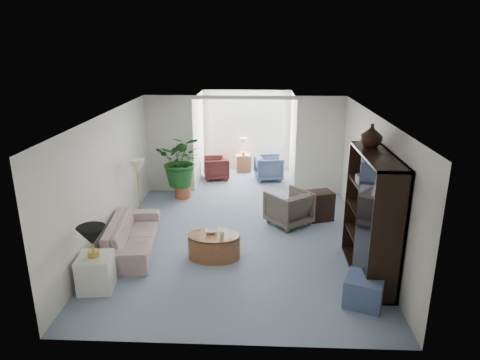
{
  "coord_description": "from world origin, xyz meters",
  "views": [
    {
      "loc": [
        0.37,
        -7.69,
        3.78
      ],
      "look_at": [
        0.0,
        0.6,
        1.1
      ],
      "focal_mm": 32.39,
      "sensor_mm": 36.0,
      "label": 1
    }
  ],
  "objects_px": {
    "coffee_bowl": "(212,231)",
    "sofa": "(132,235)",
    "floor_lamp": "(137,166)",
    "table_lamp": "(92,236)",
    "framed_picture": "(375,162)",
    "coffee_table": "(214,246)",
    "end_table": "(96,273)",
    "ottoman": "(364,291)",
    "sunroom_chair_maroon": "(216,168)",
    "plant_pot": "(183,191)",
    "sunroom_table": "(243,163)",
    "side_table_dark": "(320,206)",
    "wingback_chair": "(289,208)",
    "entertainment_cabinet": "(372,216)",
    "cabinet_urn": "(371,135)",
    "coffee_cup": "(222,235)",
    "sunroom_chair_blue": "(269,168)"
  },
  "relations": [
    {
      "from": "floor_lamp",
      "to": "wingback_chair",
      "type": "xyz_separation_m",
      "value": [
        3.23,
        -0.03,
        -0.88
      ]
    },
    {
      "from": "sofa",
      "to": "sunroom_table",
      "type": "height_order",
      "value": "sofa"
    },
    {
      "from": "coffee_bowl",
      "to": "side_table_dark",
      "type": "height_order",
      "value": "side_table_dark"
    },
    {
      "from": "floor_lamp",
      "to": "table_lamp",
      "type": "bearing_deg",
      "value": -89.42
    },
    {
      "from": "end_table",
      "to": "table_lamp",
      "type": "bearing_deg",
      "value": 0.0
    },
    {
      "from": "end_table",
      "to": "cabinet_urn",
      "type": "relative_size",
      "value": 1.5
    },
    {
      "from": "table_lamp",
      "to": "cabinet_urn",
      "type": "relative_size",
      "value": 1.15
    },
    {
      "from": "coffee_bowl",
      "to": "sunroom_chair_maroon",
      "type": "xyz_separation_m",
      "value": [
        -0.37,
        4.62,
        -0.16
      ]
    },
    {
      "from": "floor_lamp",
      "to": "side_table_dark",
      "type": "bearing_deg",
      "value": 3.88
    },
    {
      "from": "ottoman",
      "to": "sunroom_chair_maroon",
      "type": "distance_m",
      "value": 6.69
    },
    {
      "from": "framed_picture",
      "to": "coffee_table",
      "type": "distance_m",
      "value": 3.28
    },
    {
      "from": "sofa",
      "to": "plant_pot",
      "type": "bearing_deg",
      "value": -15.32
    },
    {
      "from": "coffee_table",
      "to": "plant_pot",
      "type": "distance_m",
      "value": 3.33
    },
    {
      "from": "framed_picture",
      "to": "entertainment_cabinet",
      "type": "relative_size",
      "value": 0.24
    },
    {
      "from": "wingback_chair",
      "to": "sunroom_chair_blue",
      "type": "xyz_separation_m",
      "value": [
        -0.36,
        3.14,
        -0.03
      ]
    },
    {
      "from": "end_table",
      "to": "coffee_bowl",
      "type": "height_order",
      "value": "end_table"
    },
    {
      "from": "coffee_bowl",
      "to": "sunroom_table",
      "type": "height_order",
      "value": "sunroom_table"
    },
    {
      "from": "table_lamp",
      "to": "ottoman",
      "type": "relative_size",
      "value": 0.81
    },
    {
      "from": "sofa",
      "to": "side_table_dark",
      "type": "relative_size",
      "value": 3.21
    },
    {
      "from": "end_table",
      "to": "side_table_dark",
      "type": "relative_size",
      "value": 0.9
    },
    {
      "from": "entertainment_cabinet",
      "to": "side_table_dark",
      "type": "bearing_deg",
      "value": 102.17
    },
    {
      "from": "table_lamp",
      "to": "side_table_dark",
      "type": "relative_size",
      "value": 0.69
    },
    {
      "from": "plant_pot",
      "to": "sunroom_chair_maroon",
      "type": "relative_size",
      "value": 0.57
    },
    {
      "from": "coffee_bowl",
      "to": "coffee_table",
      "type": "bearing_deg",
      "value": -63.43
    },
    {
      "from": "floor_lamp",
      "to": "sunroom_table",
      "type": "xyz_separation_m",
      "value": [
        2.12,
        3.86,
        -0.99
      ]
    },
    {
      "from": "plant_pot",
      "to": "framed_picture",
      "type": "bearing_deg",
      "value": -33.28
    },
    {
      "from": "ottoman",
      "to": "sunroom_chair_maroon",
      "type": "relative_size",
      "value": 0.77
    },
    {
      "from": "floor_lamp",
      "to": "wingback_chair",
      "type": "bearing_deg",
      "value": -0.6
    },
    {
      "from": "table_lamp",
      "to": "plant_pot",
      "type": "relative_size",
      "value": 1.1
    },
    {
      "from": "side_table_dark",
      "to": "coffee_table",
      "type": "bearing_deg",
      "value": -138.75
    },
    {
      "from": "sofa",
      "to": "cabinet_urn",
      "type": "xyz_separation_m",
      "value": [
        4.21,
        -0.18,
        1.99
      ]
    },
    {
      "from": "sofa",
      "to": "sunroom_table",
      "type": "relative_size",
      "value": 3.99
    },
    {
      "from": "ottoman",
      "to": "coffee_table",
      "type": "bearing_deg",
      "value": 150.62
    },
    {
      "from": "entertainment_cabinet",
      "to": "ottoman",
      "type": "distance_m",
      "value": 1.24
    },
    {
      "from": "sunroom_chair_blue",
      "to": "coffee_table",
      "type": "bearing_deg",
      "value": 157.84
    },
    {
      "from": "table_lamp",
      "to": "plant_pot",
      "type": "bearing_deg",
      "value": 81.34
    },
    {
      "from": "end_table",
      "to": "framed_picture",
      "type": "bearing_deg",
      "value": 19.56
    },
    {
      "from": "sunroom_chair_blue",
      "to": "coffee_bowl",
      "type": "bearing_deg",
      "value": 156.99
    },
    {
      "from": "coffee_bowl",
      "to": "sofa",
      "type": "bearing_deg",
      "value": 175.33
    },
    {
      "from": "coffee_bowl",
      "to": "sunroom_table",
      "type": "xyz_separation_m",
      "value": [
        0.38,
        5.37,
        -0.22
      ]
    },
    {
      "from": "coffee_cup",
      "to": "side_table_dark",
      "type": "bearing_deg",
      "value": 44.81
    },
    {
      "from": "floor_lamp",
      "to": "cabinet_urn",
      "type": "xyz_separation_m",
      "value": [
        4.44,
        -1.57,
        1.04
      ]
    },
    {
      "from": "sofa",
      "to": "coffee_cup",
      "type": "relative_size",
      "value": 20.75
    },
    {
      "from": "sofa",
      "to": "coffee_table",
      "type": "distance_m",
      "value": 1.58
    },
    {
      "from": "end_table",
      "to": "sunroom_chair_maroon",
      "type": "relative_size",
      "value": 0.82
    },
    {
      "from": "floor_lamp",
      "to": "side_table_dark",
      "type": "relative_size",
      "value": 0.56
    },
    {
      "from": "coffee_cup",
      "to": "sunroom_table",
      "type": "bearing_deg",
      "value": 88.17
    },
    {
      "from": "sofa",
      "to": "coffee_bowl",
      "type": "bearing_deg",
      "value": -101.23
    },
    {
      "from": "framed_picture",
      "to": "plant_pot",
      "type": "height_order",
      "value": "framed_picture"
    },
    {
      "from": "coffee_cup",
      "to": "floor_lamp",
      "type": "bearing_deg",
      "value": 138.52
    }
  ]
}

